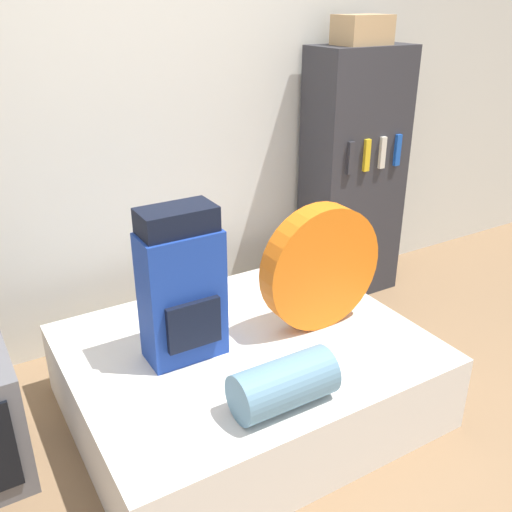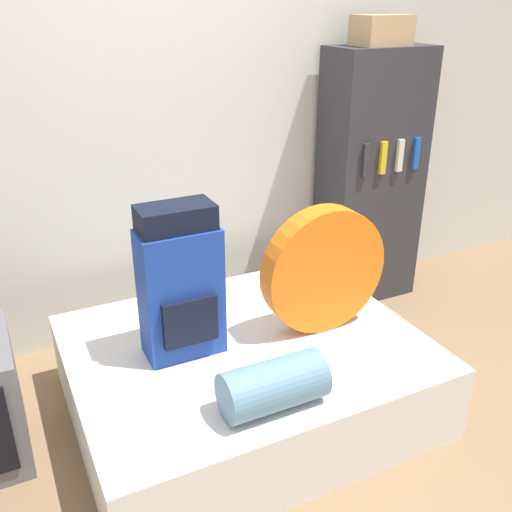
% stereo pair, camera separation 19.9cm
% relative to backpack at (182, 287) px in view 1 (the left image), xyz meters
% --- Properties ---
extents(ground_plane, '(16.00, 16.00, 0.00)m').
position_rel_backpack_xyz_m(ground_plane, '(0.31, -0.66, -0.75)').
color(ground_plane, '#846647').
extents(wall_back, '(8.00, 0.05, 2.60)m').
position_rel_backpack_xyz_m(wall_back, '(0.31, 0.96, 0.55)').
color(wall_back, silver).
rests_on(wall_back, ground_plane).
extents(bed, '(1.67, 1.35, 0.39)m').
position_rel_backpack_xyz_m(bed, '(0.29, -0.06, -0.55)').
color(bed, silver).
rests_on(bed, ground_plane).
extents(backpack, '(0.36, 0.23, 0.73)m').
position_rel_backpack_xyz_m(backpack, '(0.00, 0.00, 0.00)').
color(backpack, navy).
rests_on(backpack, bed).
extents(tent_bag, '(0.64, 0.12, 0.64)m').
position_rel_backpack_xyz_m(tent_bag, '(0.70, -0.10, -0.03)').
color(tent_bag, orange).
rests_on(tent_bag, bed).
extents(sleeping_roll, '(0.43, 0.21, 0.21)m').
position_rel_backpack_xyz_m(sleeping_roll, '(0.19, -0.55, -0.25)').
color(sleeping_roll, '#5B849E').
rests_on(sleeping_roll, bed).
extents(bookshelf, '(0.65, 0.38, 1.67)m').
position_rel_backpack_xyz_m(bookshelf, '(1.58, 0.72, 0.09)').
color(bookshelf, '#2D2D33').
rests_on(bookshelf, ground_plane).
extents(cardboard_box, '(0.32, 0.23, 0.17)m').
position_rel_backpack_xyz_m(cardboard_box, '(1.55, 0.70, 1.01)').
color(cardboard_box, tan).
rests_on(cardboard_box, bookshelf).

